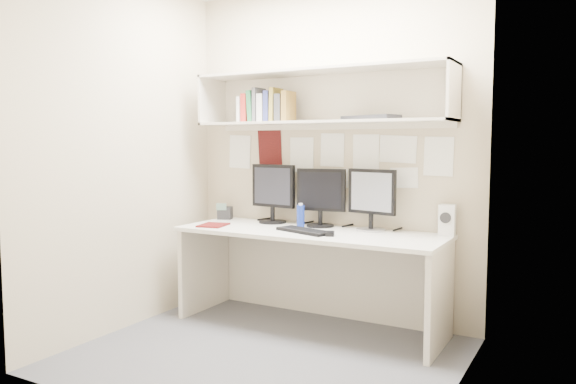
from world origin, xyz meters
The scene contains 19 objects.
floor centered at (0.00, 0.00, 0.00)m, with size 2.40×2.00×0.01m, color #4D4D52.
wall_back centered at (0.00, 1.00, 1.30)m, with size 2.40×0.02×2.60m, color #BDAD90.
wall_front centered at (0.00, -1.00, 1.30)m, with size 2.40×0.02×2.60m, color #BDAD90.
wall_left centered at (-1.20, 0.00, 1.30)m, with size 0.02×2.00×2.60m, color #BDAD90.
wall_right centered at (1.20, 0.00, 1.30)m, with size 0.02×2.00×2.60m, color #BDAD90.
desk centered at (0.00, 0.65, 0.37)m, with size 2.00×0.70×0.73m.
overhead_hutch centered at (0.00, 0.86, 1.72)m, with size 2.00×0.38×0.40m.
pinned_papers centered at (0.00, 0.99, 1.25)m, with size 1.92×0.01×0.48m, color white, non-canonical shape.
monitor_left centered at (-0.45, 0.87, 0.99)m, with size 0.41×0.22×0.47m.
monitor_center centered at (-0.02, 0.87, 0.98)m, with size 0.39×0.21×0.45m.
monitor_right centered at (0.40, 0.87, 0.98)m, with size 0.39×0.21×0.45m.
keyboard centered at (0.00, 0.55, 0.74)m, with size 0.44×0.16×0.02m, color black.
mouse centered at (0.23, 0.50, 0.74)m, with size 0.06×0.10×0.03m, color black.
speaker centered at (0.94, 0.92, 0.84)m, with size 0.12×0.12×0.22m.
blue_bottle centered at (-0.13, 0.75, 0.82)m, with size 0.06×0.06×0.19m.
maroon_notebook centered at (-0.76, 0.49, 0.74)m, with size 0.19×0.23×0.01m, color #540E0E.
desk_phone centered at (-0.91, 0.86, 0.78)m, with size 0.14×0.14×0.14m.
book_stack centered at (-0.46, 0.79, 1.66)m, with size 0.45×0.17×0.27m.
hutch_tray centered at (0.41, 0.79, 1.56)m, with size 0.44×0.17×0.03m, color black.
Camera 1 is at (1.85, -3.02, 1.37)m, focal length 35.00 mm.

